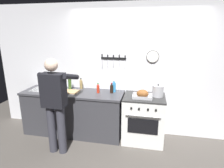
# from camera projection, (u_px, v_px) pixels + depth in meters

# --- Properties ---
(wall_back) EXTENTS (6.00, 0.13, 2.60)m
(wall_back) POSITION_uv_depth(u_px,v_px,m) (135.00, 71.00, 3.78)
(wall_back) COLOR silver
(wall_back) RESTS_ON ground
(counter_block) EXTENTS (2.03, 0.65, 0.90)m
(counter_block) POSITION_uv_depth(u_px,v_px,m) (73.00, 112.00, 3.90)
(counter_block) COLOR #38383D
(counter_block) RESTS_ON ground
(stove) EXTENTS (0.76, 0.67, 0.90)m
(stove) POSITION_uv_depth(u_px,v_px,m) (143.00, 119.00, 3.62)
(stove) COLOR white
(stove) RESTS_ON ground
(person_cook) EXTENTS (0.51, 0.63, 1.66)m
(person_cook) POSITION_uv_depth(u_px,v_px,m) (55.00, 101.00, 3.14)
(person_cook) COLOR #383842
(person_cook) RESTS_ON ground
(roasting_pan) EXTENTS (0.35, 0.26, 0.16)m
(roasting_pan) POSITION_uv_depth(u_px,v_px,m) (142.00, 95.00, 3.40)
(roasting_pan) COLOR #B7B7BC
(roasting_pan) RESTS_ON stove
(stock_pot) EXTENTS (0.21, 0.21, 0.23)m
(stock_pot) POSITION_uv_depth(u_px,v_px,m) (158.00, 91.00, 3.49)
(stock_pot) COLOR #B7B7BC
(stock_pot) RESTS_ON stove
(cutting_board) EXTENTS (0.36, 0.24, 0.02)m
(cutting_board) POSITION_uv_depth(u_px,v_px,m) (70.00, 91.00, 3.76)
(cutting_board) COLOR tan
(cutting_board) RESTS_ON counter_block
(bottle_hot_sauce) EXTENTS (0.05, 0.05, 0.20)m
(bottle_hot_sauce) POSITION_uv_depth(u_px,v_px,m) (98.00, 89.00, 3.69)
(bottle_hot_sauce) COLOR red
(bottle_hot_sauce) RESTS_ON counter_block
(bottle_olive_oil) EXTENTS (0.07, 0.07, 0.31)m
(bottle_olive_oil) POSITION_uv_depth(u_px,v_px,m) (70.00, 84.00, 3.87)
(bottle_olive_oil) COLOR #385623
(bottle_olive_oil) RESTS_ON counter_block
(bottle_vinegar) EXTENTS (0.06, 0.06, 0.23)m
(bottle_vinegar) POSITION_uv_depth(u_px,v_px,m) (81.00, 84.00, 3.95)
(bottle_vinegar) COLOR #997F4C
(bottle_vinegar) RESTS_ON counter_block
(bottle_dish_soap) EXTENTS (0.07, 0.07, 0.24)m
(bottle_dish_soap) POSITION_uv_depth(u_px,v_px,m) (114.00, 87.00, 3.74)
(bottle_dish_soap) COLOR #338CCC
(bottle_dish_soap) RESTS_ON counter_block
(bottle_soy_sauce) EXTENTS (0.06, 0.06, 0.20)m
(bottle_soy_sauce) POSITION_uv_depth(u_px,v_px,m) (112.00, 89.00, 3.68)
(bottle_soy_sauce) COLOR black
(bottle_soy_sauce) RESTS_ON counter_block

